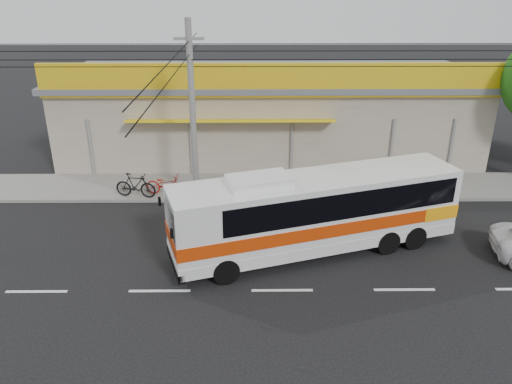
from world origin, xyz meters
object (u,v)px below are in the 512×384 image
coach_bus (321,208)px  motorbike_red (166,185)px  motorbike_dark (136,185)px  utility_pole (190,54)px

coach_bus → motorbike_red: coach_bus is taller
motorbike_red → motorbike_dark: bearing=111.9°
motorbike_red → utility_pole: bearing=-104.2°
coach_bus → motorbike_red: (-6.40, 4.84, -1.09)m
utility_pole → coach_bus: bearing=-39.7°
motorbike_red → motorbike_dark: 1.37m
motorbike_dark → utility_pole: utility_pole is taller
coach_bus → motorbike_dark: coach_bus is taller
utility_pole → motorbike_red: bearing=153.5°
motorbike_dark → utility_pole: bearing=-89.7°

